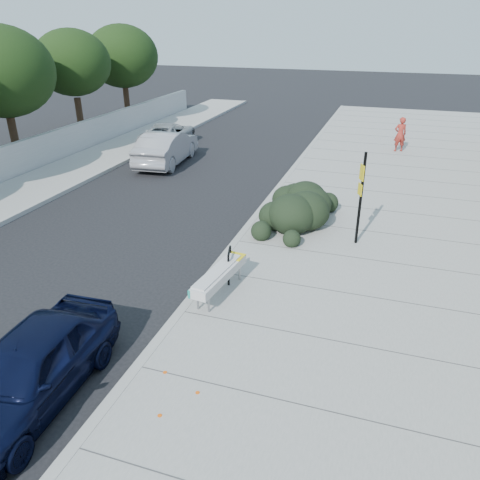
# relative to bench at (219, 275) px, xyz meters

# --- Properties ---
(ground) EXTENTS (120.00, 120.00, 0.00)m
(ground) POSITION_rel_bench_xyz_m (-0.60, -1.00, -0.66)
(ground) COLOR black
(ground) RESTS_ON ground
(sidewalk_near) EXTENTS (11.20, 50.00, 0.15)m
(sidewalk_near) POSITION_rel_bench_xyz_m (5.00, 4.00, -0.59)
(sidewalk_near) COLOR gray
(sidewalk_near) RESTS_ON ground
(sidewalk_far) EXTENTS (3.00, 50.00, 0.15)m
(sidewalk_far) POSITION_rel_bench_xyz_m (-10.10, 4.00, -0.59)
(sidewalk_far) COLOR gray
(sidewalk_far) RESTS_ON ground
(curb_near) EXTENTS (0.22, 50.00, 0.17)m
(curb_near) POSITION_rel_bench_xyz_m (-0.60, 4.00, -0.58)
(curb_near) COLOR #9E9E99
(curb_near) RESTS_ON ground
(curb_far) EXTENTS (0.22, 50.00, 0.17)m
(curb_far) POSITION_rel_bench_xyz_m (-8.60, 4.00, -0.58)
(curb_far) COLOR #9E9E99
(curb_far) RESTS_ON ground
(tree_far_d) EXTENTS (4.60, 4.60, 6.16)m
(tree_far_d) POSITION_rel_bench_xyz_m (-13.10, 8.00, 3.52)
(tree_far_d) COLOR #332114
(tree_far_d) RESTS_ON ground
(tree_far_e) EXTENTS (4.00, 4.00, 5.90)m
(tree_far_e) POSITION_rel_bench_xyz_m (-13.10, 13.00, 3.52)
(tree_far_e) COLOR #332114
(tree_far_e) RESTS_ON ground
(tree_far_f) EXTENTS (4.40, 4.40, 6.07)m
(tree_far_f) POSITION_rel_bench_xyz_m (-13.10, 18.00, 3.52)
(tree_far_f) COLOR #332114
(tree_far_f) RESTS_ON ground
(bench) EXTENTS (0.72, 2.18, 0.65)m
(bench) POSITION_rel_bench_xyz_m (0.00, 0.00, 0.00)
(bench) COLOR gray
(bench) RESTS_ON sidewalk_near
(bike_rack) EXTENTS (0.19, 0.57, 0.86)m
(bike_rack) POSITION_rel_bench_xyz_m (0.00, 0.71, 0.00)
(bike_rack) COLOR black
(bike_rack) RESTS_ON sidewalk_near
(sign_post) EXTENTS (0.16, 0.30, 2.78)m
(sign_post) POSITION_rel_bench_xyz_m (2.87, 3.99, 1.06)
(sign_post) COLOR black
(sign_post) RESTS_ON sidewalk_near
(hedge) EXTENTS (2.95, 4.02, 1.36)m
(hedge) POSITION_rel_bench_xyz_m (0.90, 4.92, 0.17)
(hedge) COLOR black
(hedge) RESTS_ON sidewalk_near
(sedan_navy) EXTENTS (1.81, 4.10, 1.37)m
(sedan_navy) POSITION_rel_bench_xyz_m (-2.00, -4.19, 0.02)
(sedan_navy) COLOR black
(sedan_navy) RESTS_ON ground
(wagon_silver) EXTENTS (2.08, 4.85, 1.55)m
(wagon_silver) POSITION_rel_bench_xyz_m (-6.60, 10.49, 0.11)
(wagon_silver) COLOR #A09FA3
(wagon_silver) RESTS_ON ground
(suv_silver) EXTENTS (2.66, 4.77, 1.26)m
(suv_silver) POSITION_rel_bench_xyz_m (-8.10, 13.65, -0.03)
(suv_silver) COLOR #A6A9AC
(suv_silver) RESTS_ON ground
(pedestrian) EXTENTS (0.73, 0.61, 1.72)m
(pedestrian) POSITION_rel_bench_xyz_m (3.84, 15.78, 0.34)
(pedestrian) COLOR maroon
(pedestrian) RESTS_ON sidewalk_near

